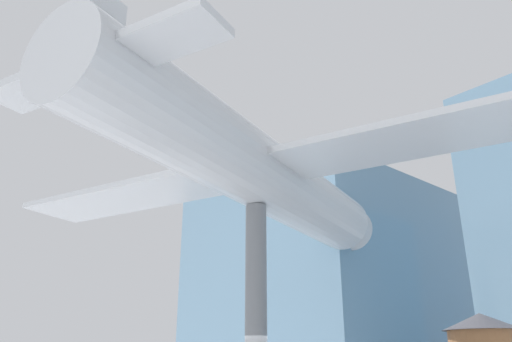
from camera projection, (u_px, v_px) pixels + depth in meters
glass_pavilion_left at (343, 295)px, 28.31m from camera, size 11.63×14.62×11.31m
support_pylon_central at (256, 316)px, 12.92m from camera, size 0.58×0.58×5.98m
suspended_airplane at (260, 173)px, 14.54m from camera, size 17.50×15.11×2.90m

